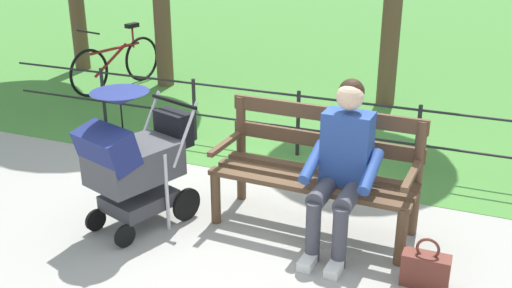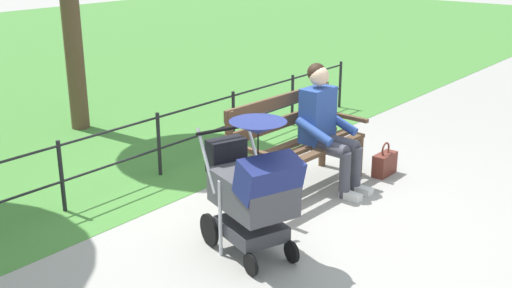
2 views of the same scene
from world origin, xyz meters
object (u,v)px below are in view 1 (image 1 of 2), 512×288
object	(u,v)px
stroller	(133,158)
bicycle	(117,63)
park_bench	(317,165)
handbag	(425,269)
person_on_bench	(342,162)

from	to	relation	value
stroller	bicycle	xyz separation A→B (m)	(2.48, -3.32, -0.23)
park_bench	handbag	distance (m)	1.16
person_on_bench	handbag	distance (m)	0.94
handbag	person_on_bench	bearing A→B (deg)	-24.70
park_bench	person_on_bench	bearing A→B (deg)	138.43
person_on_bench	handbag	size ratio (longest dim) A/B	3.45
handbag	bicycle	xyz separation A→B (m)	(4.75, -3.28, 0.24)
stroller	bicycle	distance (m)	4.15
person_on_bench	stroller	xyz separation A→B (m)	(1.58, 0.36, -0.08)
park_bench	stroller	xyz separation A→B (m)	(1.33, 0.58, 0.07)
person_on_bench	stroller	distance (m)	1.62
park_bench	person_on_bench	world-z (taller)	person_on_bench
park_bench	stroller	world-z (taller)	stroller
person_on_bench	bicycle	distance (m)	5.03
stroller	bicycle	world-z (taller)	stroller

